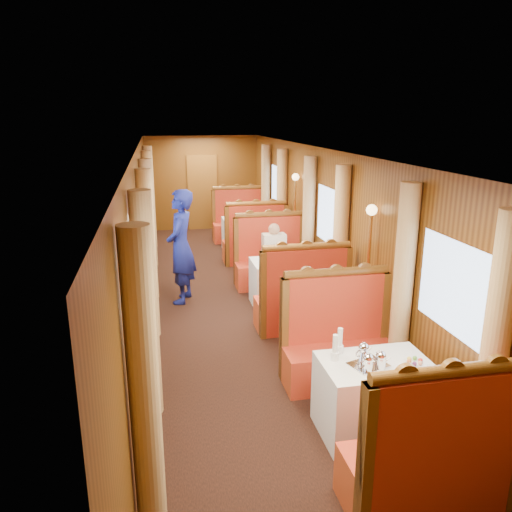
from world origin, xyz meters
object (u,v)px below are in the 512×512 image
object	(u,v)px
table_mid	(284,283)
banquette_far_fwd	(255,243)
table_near	(374,397)
teapot_back	(363,354)
tea_tray	(368,365)
passenger	(274,250)
steward	(181,247)
rose_vase_mid	(287,250)
table_far	(246,234)
banquette_mid_aft	(270,263)
teapot_left	(368,365)
banquette_near_aft	(338,347)
rose_vase_far	(247,211)
banquette_far_aft	(239,223)
teapot_right	(380,362)
fruit_plate	(415,363)
banquette_mid_fwd	(302,302)
banquette_near_fwd	(429,462)

from	to	relation	value
table_mid	banquette_far_fwd	size ratio (longest dim) A/B	0.78
table_near	teapot_back	bearing A→B (deg)	147.38
tea_tray	passenger	distance (m)	4.26
table_mid	teapot_back	size ratio (longest dim) A/B	6.17
tea_tray	passenger	xyz separation A→B (m)	(0.10, 4.26, -0.02)
steward	rose_vase_mid	bearing A→B (deg)	89.93
table_mid	teapot_back	xyz separation A→B (m)	(-0.11, -3.43, 0.44)
table_far	passenger	bearing A→B (deg)	-90.00
banquette_mid_aft	passenger	xyz separation A→B (m)	(-0.00, -0.30, 0.32)
teapot_left	steward	bearing A→B (deg)	100.71
banquette_near_aft	teapot_left	size ratio (longest dim) A/B	8.03
table_mid	tea_tray	bearing A→B (deg)	-91.68
banquette_near_aft	banquette_far_fwd	distance (m)	4.97
banquette_near_aft	teapot_back	bearing A→B (deg)	-96.63
banquette_far_fwd	banquette_mid_aft	bearing A→B (deg)	-90.00
table_far	teapot_back	bearing A→B (deg)	-90.91
banquette_far_fwd	passenger	bearing A→B (deg)	-90.00
banquette_near_aft	rose_vase_far	world-z (taller)	banquette_near_aft
banquette_far_fwd	tea_tray	world-z (taller)	banquette_far_fwd
table_far	passenger	world-z (taller)	passenger
banquette_mid_aft	teapot_back	size ratio (longest dim) A/B	7.87
teapot_back	rose_vase_far	distance (m)	6.92
banquette_near_aft	teapot_back	size ratio (longest dim) A/B	7.87
tea_tray	rose_vase_far	bearing A→B (deg)	88.92
table_near	teapot_back	world-z (taller)	teapot_back
rose_vase_mid	table_mid	bearing A→B (deg)	165.01
banquette_far_aft	teapot_back	xyz separation A→B (m)	(-0.11, -7.94, 0.40)
teapot_right	teapot_back	distance (m)	0.21
banquette_far_fwd	teapot_right	size ratio (longest dim) A/B	8.03
banquette_far_aft	steward	xyz separation A→B (m)	(-1.63, -4.01, 0.52)
table_far	teapot_back	world-z (taller)	teapot_back
teapot_back	fruit_plate	distance (m)	0.48
table_mid	passenger	xyz separation A→B (m)	(-0.00, 0.72, 0.37)
table_far	rose_vase_mid	distance (m)	3.55
teapot_left	banquette_near_aft	bearing A→B (deg)	73.47
passenger	banquette_near_aft	bearing A→B (deg)	-90.00
banquette_mid_fwd	banquette_mid_aft	bearing A→B (deg)	90.00
banquette_mid_aft	steward	distance (m)	1.78
banquette_near_fwd	rose_vase_far	bearing A→B (deg)	89.79
table_far	rose_vase_mid	xyz separation A→B (m)	(0.04, -3.51, 0.55)
banquette_near_fwd	passenger	xyz separation A→B (m)	(-0.00, 5.23, 0.32)
teapot_left	rose_vase_far	world-z (taller)	rose_vase_far
banquette_near_aft	rose_vase_mid	distance (m)	2.53
banquette_near_aft	banquette_mid_fwd	xyz separation A→B (m)	(0.00, 1.47, 0.00)
banquette_mid_aft	teapot_right	bearing A→B (deg)	-90.27
banquette_mid_fwd	banquette_far_fwd	distance (m)	3.50
table_near	banquette_near_aft	xyz separation A→B (m)	(0.00, 1.01, 0.05)
teapot_left	passenger	xyz separation A→B (m)	(0.16, 4.36, -0.08)
banquette_near_aft	teapot_back	distance (m)	1.03
banquette_far_fwd	steward	xyz separation A→B (m)	(-1.63, -1.98, 0.52)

